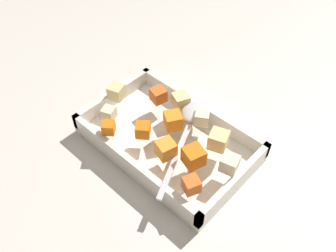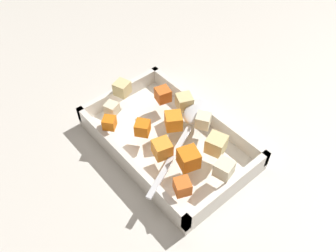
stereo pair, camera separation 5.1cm
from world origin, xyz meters
name	(u,v)px [view 1 (the left image)]	position (x,y,z in m)	size (l,w,h in m)	color
ground_plane	(175,143)	(0.00, 0.00, 0.00)	(4.00, 4.00, 0.00)	beige
baking_dish	(168,141)	(0.01, 0.01, 0.01)	(0.33, 0.21, 0.05)	white
carrot_chunk_heap_top	(166,149)	(-0.03, 0.06, 0.06)	(0.03, 0.03, 0.03)	orange
carrot_chunk_mid_left	(109,128)	(0.09, 0.09, 0.06)	(0.02, 0.02, 0.02)	orange
carrot_chunk_far_right	(191,185)	(-0.11, 0.08, 0.06)	(0.03, 0.03, 0.03)	orange
carrot_chunk_rim_edge	(143,130)	(0.03, 0.05, 0.06)	(0.03, 0.03, 0.03)	orange
carrot_chunk_mid_right	(173,121)	(0.01, 0.00, 0.06)	(0.03, 0.03, 0.03)	orange
carrot_chunk_center	(158,95)	(0.08, -0.03, 0.06)	(0.03, 0.03, 0.03)	orange
carrot_chunk_under_handle	(194,156)	(-0.08, 0.04, 0.07)	(0.03, 0.03, 0.03)	orange
potato_chunk_near_spoon	(116,92)	(0.15, 0.02, 0.06)	(0.03, 0.03, 0.03)	#E0CC89
potato_chunk_near_left	(218,140)	(-0.09, -0.02, 0.07)	(0.03, 0.03, 0.03)	#E0CC89
potato_chunk_corner_se	(109,113)	(0.11, 0.07, 0.06)	(0.02, 0.02, 0.02)	beige
potato_chunk_corner_nw	(230,163)	(-0.13, 0.01, 0.06)	(0.03, 0.03, 0.03)	beige
potato_chunk_back_center	(181,101)	(0.03, -0.05, 0.06)	(0.03, 0.03, 0.03)	#E0CC89
potato_chunk_corner_sw	(202,118)	(-0.03, -0.05, 0.06)	(0.03, 0.03, 0.03)	beige
serving_spoon	(193,115)	(-0.01, -0.04, 0.06)	(0.13, 0.24, 0.02)	silver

